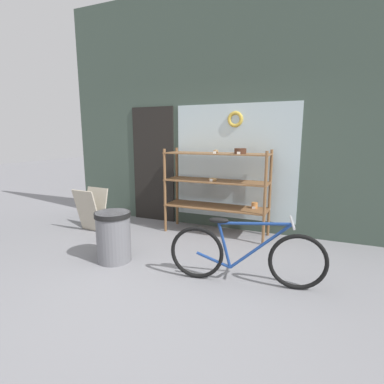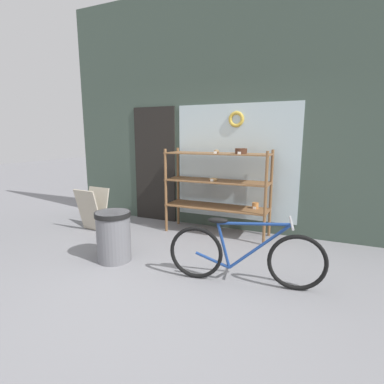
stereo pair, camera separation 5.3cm
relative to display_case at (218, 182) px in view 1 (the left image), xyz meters
The scene contains 6 objects.
ground_plane 2.15m from the display_case, 90.86° to the right, with size 30.00×30.00×0.00m, color gray.
storefront_facade 1.14m from the display_case, 98.52° to the left, with size 6.07×0.13×3.97m.
display_case is the anchor object (origin of this frame).
bicycle 1.78m from the display_case, 61.61° to the right, with size 1.67×0.46×0.74m.
sandwich_board 2.17m from the display_case, 161.04° to the right, with size 0.48×0.42×0.71m.
trash_bin 1.86m from the display_case, 119.16° to the right, with size 0.45×0.45×0.65m.
Camera 1 is at (1.51, -2.54, 1.59)m, focal length 28.00 mm.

